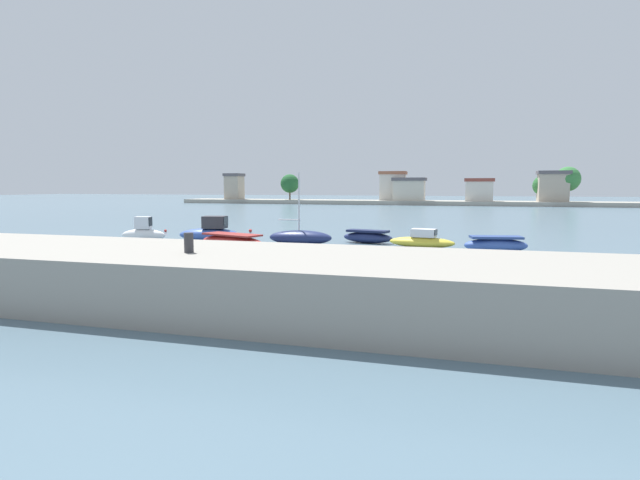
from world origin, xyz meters
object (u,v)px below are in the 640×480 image
Objects in this scene: mooring_buoy_3 at (165,231)px; mooring_buoy_1 at (590,257)px; moored_boat_4 at (368,237)px; mooring_buoy_2 at (250,231)px; moored_boat_1 at (210,232)px; mooring_buoy_0 at (616,268)px; moored_boat_5 at (422,241)px; moored_boat_3 at (300,237)px; moored_boat_6 at (496,245)px; mooring_bollard at (189,243)px; moored_boat_2 at (232,241)px; moored_boat_0 at (144,233)px.

mooring_buoy_1 is at bearing -14.29° from mooring_buoy_3.
mooring_buoy_2 is at bearing 166.77° from moored_boat_4.
moored_boat_1 is 9.82m from mooring_buoy_3.
moored_boat_5 is at bearing 145.16° from mooring_buoy_0.
mooring_buoy_1 is at bearing -11.74° from moored_boat_3.
mooring_buoy_1 is at bearing -31.25° from moored_boat_6.
mooring_bollard reaches higher than moored_boat_6.
moored_boat_3 is 19.60m from mooring_buoy_0.
moored_boat_0 is at bearing -174.35° from moored_boat_2.
moored_boat_3 reaches higher than moored_boat_4.
moored_boat_0 is 14.06× the size of mooring_buoy_3.
moored_boat_6 is at bearing -13.00° from moored_boat_1.
moored_boat_0 is 0.63× the size of moored_boat_2.
mooring_buoy_3 is (-33.64, 12.34, -0.04)m from mooring_buoy_0.
moored_boat_6 is at bearing 159.57° from mooring_buoy_1.
mooring_buoy_3 is at bearing -178.85° from moored_boat_4.
mooring_buoy_3 is (-15.07, 6.11, -0.41)m from moored_boat_3.
mooring_bollard is at bearing -55.17° from mooring_buoy_3.
moored_boat_0 reaches higher than mooring_buoy_1.
moored_boat_5 is (20.61, 2.05, -0.18)m from moored_boat_0.
mooring_buoy_3 is at bearing 100.93° from moored_boat_0.
moored_boat_2 is at bearing -39.58° from mooring_buoy_3.
moored_boat_1 is 4.87m from moored_boat_2.
mooring_buoy_1 is at bearing -9.19° from moored_boat_5.
mooring_buoy_3 is at bearing 176.06° from moored_boat_5.
mooring_buoy_1 is (18.20, -2.37, -0.36)m from moored_boat_3.
moored_boat_1 is at bearing 154.36° from moored_boat_2.
moored_boat_5 is at bearing 0.93° from moored_boat_3.
moored_boat_5 reaches higher than mooring_buoy_1.
mooring_bollard is 17.07m from moored_boat_2.
moored_boat_5 is at bearing -11.69° from moored_boat_4.
moored_boat_4 is (4.40, 2.54, -0.08)m from moored_boat_3.
moored_boat_1 is at bearing -88.26° from mooring_buoy_2.
moored_boat_0 is 30.34m from mooring_buoy_1.
moored_boat_3 reaches higher than moored_boat_2.
moored_boat_6 is (8.81, -3.05, 0.04)m from moored_boat_4.
moored_boat_4 is at bearing 25.69° from moored_boat_3.
moored_boat_4 is 16.68m from mooring_buoy_0.
moored_boat_4 is 16.04× the size of mooring_buoy_3.
mooring_buoy_0 is (18.57, -6.23, -0.37)m from moored_boat_3.
mooring_buoy_0 is 29.71m from mooring_buoy_2.
mooring_buoy_2 is (-7.49, 8.03, -0.38)m from moored_boat_3.
mooring_bollard reaches higher than mooring_buoy_2.
mooring_buoy_2 is at bearing 52.69° from moored_boat_0.
mooring_buoy_3 is at bearing 159.86° from mooring_buoy_0.
mooring_buoy_2 is at bearing 157.97° from mooring_buoy_1.
moored_boat_0 is 10.39m from mooring_buoy_2.
moored_boat_0 is at bearing 170.91° from moored_boat_6.
mooring_buoy_1 is 1.16× the size of mooring_buoy_2.
mooring_bollard is 0.14× the size of moored_boat_5.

